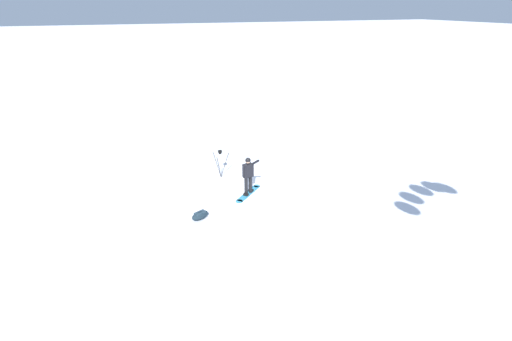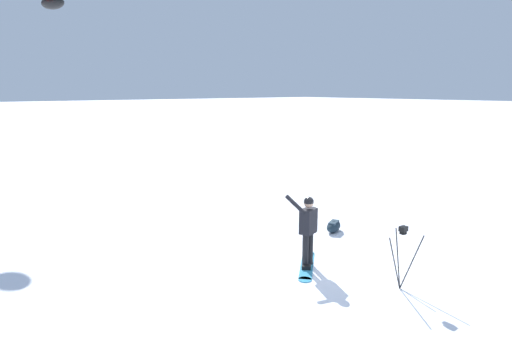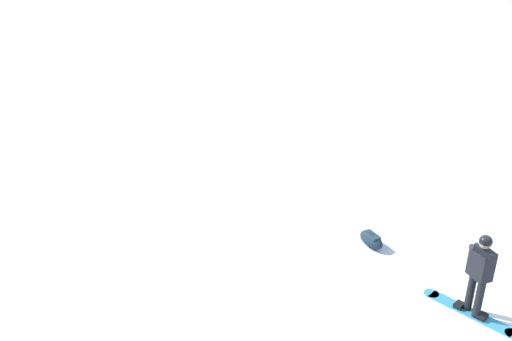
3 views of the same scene
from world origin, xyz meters
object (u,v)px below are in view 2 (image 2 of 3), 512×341
(snowboard, at_px, (307,265))
(snowboarder, at_px, (308,225))
(camera_tripod, at_px, (402,244))
(gear_bag_large, at_px, (334,226))

(snowboard, bearing_deg, snowboarder, 151.58)
(camera_tripod, bearing_deg, gear_bag_large, -27.70)
(gear_bag_large, bearing_deg, camera_tripod, 152.30)
(snowboarder, bearing_deg, gear_bag_large, -61.49)
(snowboarder, distance_m, snowboard, 0.96)
(snowboard, height_order, gear_bag_large, gear_bag_large)
(snowboard, relative_size, camera_tripod, 1.10)
(gear_bag_large, bearing_deg, snowboarder, 118.51)
(snowboard, relative_size, gear_bag_large, 1.88)
(snowboarder, bearing_deg, snowboard, -28.42)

